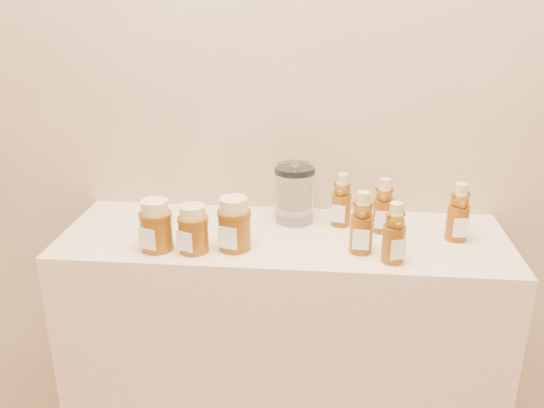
# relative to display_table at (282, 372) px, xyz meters

# --- Properties ---
(wall_back) EXTENTS (3.50, 0.02, 2.70)m
(wall_back) POSITION_rel_display_table_xyz_m (0.00, 0.20, 0.90)
(wall_back) COLOR tan
(wall_back) RESTS_ON ground
(display_table) EXTENTS (1.20, 0.40, 0.90)m
(display_table) POSITION_rel_display_table_xyz_m (0.00, 0.00, 0.00)
(display_table) COLOR beige
(display_table) RESTS_ON ground
(bear_bottle_back_left) EXTENTS (0.07, 0.07, 0.17)m
(bear_bottle_back_left) POSITION_rel_display_table_xyz_m (0.15, 0.09, 0.53)
(bear_bottle_back_left) COLOR #653408
(bear_bottle_back_left) RESTS_ON display_table
(bear_bottle_back_mid) EXTENTS (0.07, 0.07, 0.17)m
(bear_bottle_back_mid) POSITION_rel_display_table_xyz_m (0.27, 0.05, 0.54)
(bear_bottle_back_mid) COLOR #653408
(bear_bottle_back_mid) RESTS_ON display_table
(bear_bottle_back_right) EXTENTS (0.07, 0.07, 0.18)m
(bear_bottle_back_right) POSITION_rel_display_table_xyz_m (0.46, 0.02, 0.54)
(bear_bottle_back_right) COLOR #653408
(bear_bottle_back_right) RESTS_ON display_table
(bear_bottle_front_left) EXTENTS (0.07, 0.07, 0.18)m
(bear_bottle_front_left) POSITION_rel_display_table_xyz_m (0.20, -0.08, 0.54)
(bear_bottle_front_left) COLOR #653408
(bear_bottle_front_left) RESTS_ON display_table
(bear_bottle_front_right) EXTENTS (0.08, 0.08, 0.17)m
(bear_bottle_front_right) POSITION_rel_display_table_xyz_m (0.28, -0.13, 0.54)
(bear_bottle_front_right) COLOR #653408
(bear_bottle_front_right) RESTS_ON display_table
(honey_jar_left) EXTENTS (0.10, 0.10, 0.12)m
(honey_jar_left) POSITION_rel_display_table_xyz_m (-0.22, -0.12, 0.51)
(honey_jar_left) COLOR #653408
(honey_jar_left) RESTS_ON display_table
(honey_jar_back) EXTENTS (0.11, 0.11, 0.14)m
(honey_jar_back) POSITION_rel_display_table_xyz_m (-0.12, -0.09, 0.52)
(honey_jar_back) COLOR #653408
(honey_jar_back) RESTS_ON display_table
(honey_jar_front) EXTENTS (0.11, 0.11, 0.13)m
(honey_jar_front) POSITION_rel_display_table_xyz_m (-0.31, -0.12, 0.52)
(honey_jar_front) COLOR #653408
(honey_jar_front) RESTS_ON display_table
(glass_canister) EXTENTS (0.13, 0.13, 0.18)m
(glass_canister) POSITION_rel_display_table_xyz_m (0.02, 0.10, 0.54)
(glass_canister) COLOR white
(glass_canister) RESTS_ON display_table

